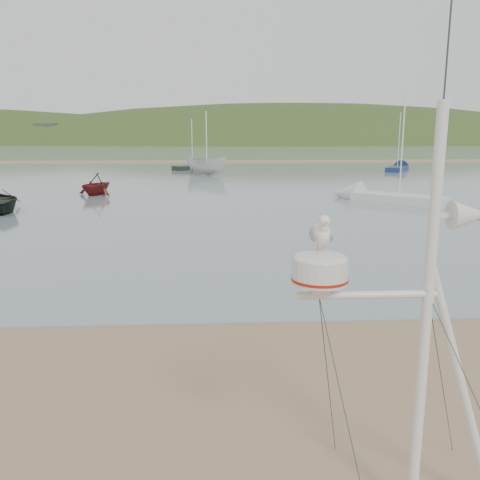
{
  "coord_description": "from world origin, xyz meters",
  "views": [
    {
      "loc": [
        1.5,
        -6.62,
        4.14
      ],
      "look_at": [
        1.9,
        1.0,
        2.54
      ],
      "focal_mm": 38.0,
      "sensor_mm": 36.0,
      "label": 1
    }
  ],
  "objects_px": {
    "boat_red": "(95,174)",
    "boat_white": "(207,150)",
    "sailboat_blue_far": "(400,168)",
    "mast_rig": "(415,410)",
    "sailboat_dark_mid": "(203,167)",
    "sailboat_white_near": "(368,196)"
  },
  "relations": [
    {
      "from": "mast_rig",
      "to": "sailboat_blue_far",
      "type": "xyz_separation_m",
      "value": [
        19.51,
        53.36,
        -1.0
      ]
    },
    {
      "from": "boat_red",
      "to": "sailboat_white_near",
      "type": "relative_size",
      "value": 0.39
    },
    {
      "from": "mast_rig",
      "to": "sailboat_dark_mid",
      "type": "bearing_deg",
      "value": 93.33
    },
    {
      "from": "boat_white",
      "to": "sailboat_white_near",
      "type": "relative_size",
      "value": 0.68
    },
    {
      "from": "sailboat_white_near",
      "to": "boat_white",
      "type": "bearing_deg",
      "value": 117.07
    },
    {
      "from": "sailboat_blue_far",
      "to": "boat_red",
      "type": "bearing_deg",
      "value": -142.06
    },
    {
      "from": "boat_red",
      "to": "sailboat_dark_mid",
      "type": "height_order",
      "value": "sailboat_dark_mid"
    },
    {
      "from": "boat_white",
      "to": "mast_rig",
      "type": "bearing_deg",
      "value": -138.88
    },
    {
      "from": "boat_red",
      "to": "boat_white",
      "type": "height_order",
      "value": "boat_white"
    },
    {
      "from": "boat_red",
      "to": "sailboat_white_near",
      "type": "distance_m",
      "value": 18.16
    },
    {
      "from": "mast_rig",
      "to": "sailboat_blue_far",
      "type": "height_order",
      "value": "sailboat_blue_far"
    },
    {
      "from": "sailboat_white_near",
      "to": "sailboat_blue_far",
      "type": "relative_size",
      "value": 1.05
    },
    {
      "from": "mast_rig",
      "to": "boat_white",
      "type": "height_order",
      "value": "mast_rig"
    },
    {
      "from": "mast_rig",
      "to": "sailboat_white_near",
      "type": "distance_m",
      "value": 27.8
    },
    {
      "from": "boat_red",
      "to": "sailboat_blue_far",
      "type": "bearing_deg",
      "value": 65.18
    },
    {
      "from": "boat_red",
      "to": "sailboat_dark_mid",
      "type": "bearing_deg",
      "value": 102.26
    },
    {
      "from": "boat_red",
      "to": "sailboat_dark_mid",
      "type": "xyz_separation_m",
      "value": [
        6.84,
        25.54,
        -1.16
      ]
    },
    {
      "from": "boat_red",
      "to": "boat_white",
      "type": "bearing_deg",
      "value": 93.64
    },
    {
      "from": "sailboat_white_near",
      "to": "mast_rig",
      "type": "bearing_deg",
      "value": -106.04
    },
    {
      "from": "boat_red",
      "to": "sailboat_blue_far",
      "type": "relative_size",
      "value": 0.41
    },
    {
      "from": "boat_red",
      "to": "mast_rig",
      "type": "bearing_deg",
      "value": -44.35
    },
    {
      "from": "mast_rig",
      "to": "boat_red",
      "type": "bearing_deg",
      "value": 108.41
    }
  ]
}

